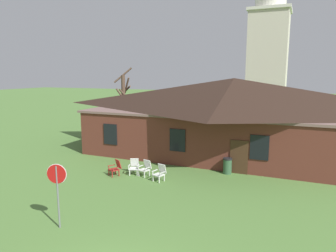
{
  "coord_description": "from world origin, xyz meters",
  "views": [
    {
      "loc": [
        4.6,
        -6.45,
        6.11
      ],
      "look_at": [
        -1.42,
        7.73,
        3.49
      ],
      "focal_mm": 33.11,
      "sensor_mm": 36.0,
      "label": 1
    }
  ],
  "objects_px": {
    "stop_sign": "(57,183)",
    "lawn_chair_middle": "(160,172)",
    "lawn_chair_left_end": "(145,168)",
    "trash_bin": "(227,166)",
    "lawn_chair_by_porch": "(116,167)",
    "lawn_chair_near_door": "(134,166)"
  },
  "relations": [
    {
      "from": "stop_sign",
      "to": "lawn_chair_middle",
      "type": "height_order",
      "value": "stop_sign"
    },
    {
      "from": "lawn_chair_left_end",
      "to": "trash_bin",
      "type": "distance_m",
      "value": 5.04
    },
    {
      "from": "trash_bin",
      "to": "lawn_chair_by_porch",
      "type": "bearing_deg",
      "value": -154.11
    },
    {
      "from": "lawn_chair_near_door",
      "to": "lawn_chair_middle",
      "type": "relative_size",
      "value": 1.0
    },
    {
      "from": "lawn_chair_middle",
      "to": "trash_bin",
      "type": "relative_size",
      "value": 0.98
    },
    {
      "from": "stop_sign",
      "to": "lawn_chair_near_door",
      "type": "relative_size",
      "value": 2.76
    },
    {
      "from": "lawn_chair_near_door",
      "to": "stop_sign",
      "type": "bearing_deg",
      "value": -85.74
    },
    {
      "from": "lawn_chair_by_porch",
      "to": "lawn_chair_left_end",
      "type": "xyz_separation_m",
      "value": [
        1.69,
        0.65,
        0.0
      ]
    },
    {
      "from": "lawn_chair_middle",
      "to": "trash_bin",
      "type": "bearing_deg",
      "value": 40.29
    },
    {
      "from": "lawn_chair_by_porch",
      "to": "trash_bin",
      "type": "xyz_separation_m",
      "value": [
        6.15,
        2.99,
        -0.0
      ]
    },
    {
      "from": "lawn_chair_left_end",
      "to": "lawn_chair_middle",
      "type": "height_order",
      "value": "same"
    },
    {
      "from": "lawn_chair_near_door",
      "to": "trash_bin",
      "type": "bearing_deg",
      "value": 23.93
    },
    {
      "from": "lawn_chair_left_end",
      "to": "lawn_chair_middle",
      "type": "distance_m",
      "value": 1.26
    },
    {
      "from": "lawn_chair_near_door",
      "to": "trash_bin",
      "type": "distance_m",
      "value": 5.73
    },
    {
      "from": "stop_sign",
      "to": "trash_bin",
      "type": "distance_m",
      "value": 10.59
    },
    {
      "from": "lawn_chair_near_door",
      "to": "lawn_chair_left_end",
      "type": "distance_m",
      "value": 0.77
    },
    {
      "from": "lawn_chair_left_end",
      "to": "trash_bin",
      "type": "relative_size",
      "value": 0.98
    },
    {
      "from": "stop_sign",
      "to": "lawn_chair_left_end",
      "type": "xyz_separation_m",
      "value": [
        0.25,
        7.05,
        -1.39
      ]
    },
    {
      "from": "lawn_chair_by_porch",
      "to": "lawn_chair_middle",
      "type": "xyz_separation_m",
      "value": [
        2.86,
        0.2,
        0.0
      ]
    },
    {
      "from": "lawn_chair_by_porch",
      "to": "lawn_chair_near_door",
      "type": "xyz_separation_m",
      "value": [
        0.91,
        0.66,
        0.0
      ]
    },
    {
      "from": "lawn_chair_by_porch",
      "to": "trash_bin",
      "type": "relative_size",
      "value": 0.98
    },
    {
      "from": "trash_bin",
      "to": "stop_sign",
      "type": "bearing_deg",
      "value": -116.68
    }
  ]
}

